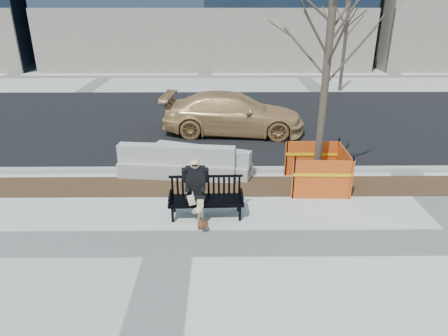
{
  "coord_description": "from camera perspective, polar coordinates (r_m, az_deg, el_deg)",
  "views": [
    {
      "loc": [
        1.01,
        -6.71,
        4.48
      ],
      "look_at": [
        1.08,
        1.68,
        0.92
      ],
      "focal_mm": 31.85,
      "sensor_mm": 36.0,
      "label": 1
    }
  ],
  "objects": [
    {
      "name": "jersey_barrier_left",
      "position": [
        10.99,
        -6.7,
        -1.21
      ],
      "size": [
        3.22,
        0.97,
        0.91
      ],
      "primitive_type": null,
      "rotation": [
        0.0,
        0.0,
        -0.11
      ],
      "color": "#A09D96",
      "rests_on": "ground"
    },
    {
      "name": "sedan",
      "position": [
        14.53,
        1.31,
        5.07
      ],
      "size": [
        5.16,
        2.44,
        1.45
      ],
      "primitive_type": "imported",
      "rotation": [
        0.0,
        0.0,
        1.49
      ],
      "color": "tan",
      "rests_on": "ground"
    },
    {
      "name": "mulch_strip",
      "position": [
        10.38,
        -6.04,
        -2.65
      ],
      "size": [
        40.0,
        1.2,
        0.02
      ],
      "primitive_type": "cube",
      "color": "#47301C",
      "rests_on": "ground"
    },
    {
      "name": "curb",
      "position": [
        11.22,
        -5.63,
        -0.3
      ],
      "size": [
        60.0,
        0.25,
        0.12
      ],
      "primitive_type": "cube",
      "color": "#9E9B93",
      "rests_on": "ground"
    },
    {
      "name": "jersey_barrier_right",
      "position": [
        11.16,
        -3.03,
        -0.67
      ],
      "size": [
        2.76,
        1.43,
        0.78
      ],
      "primitive_type": null,
      "rotation": [
        0.0,
        0.0,
        -0.34
      ],
      "color": "#9F9C94",
      "rests_on": "ground"
    },
    {
      "name": "asphalt_street",
      "position": [
        16.17,
        -4.09,
        6.9
      ],
      "size": [
        60.0,
        10.4,
        0.01
      ],
      "primitive_type": "cube",
      "color": "black",
      "rests_on": "ground"
    },
    {
      "name": "seated_man",
      "position": [
        9.03,
        -3.99,
        -6.77
      ],
      "size": [
        0.6,
        0.97,
        1.33
      ],
      "primitive_type": null,
      "rotation": [
        0.0,
        0.0,
        0.03
      ],
      "color": "black",
      "rests_on": "ground"
    },
    {
      "name": "ground",
      "position": [
        8.13,
        -7.69,
        -10.64
      ],
      "size": [
        120.0,
        120.0,
        0.0
      ],
      "primitive_type": "plane",
      "color": "beige",
      "rests_on": "ground"
    },
    {
      "name": "bench",
      "position": [
        8.99,
        -2.54,
        -6.89
      ],
      "size": [
        1.7,
        0.65,
        0.9
      ],
      "primitive_type": null,
      "rotation": [
        0.0,
        0.0,
        0.03
      ],
      "color": "black",
      "rests_on": "ground"
    },
    {
      "name": "tree_fence",
      "position": [
        10.61,
        12.92,
        -2.58
      ],
      "size": [
        2.25,
        2.25,
        5.47
      ],
      "primitive_type": null,
      "rotation": [
        0.0,
        0.0,
        -0.03
      ],
      "color": "orange",
      "rests_on": "ground"
    },
    {
      "name": "far_tree_right",
      "position": [
        22.52,
        16.24,
        10.65
      ],
      "size": [
        2.43,
        2.43,
        5.23
      ],
      "primitive_type": null,
      "rotation": [
        0.0,
        0.0,
        -0.31
      ],
      "color": "#46372D",
      "rests_on": "ground"
    }
  ]
}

